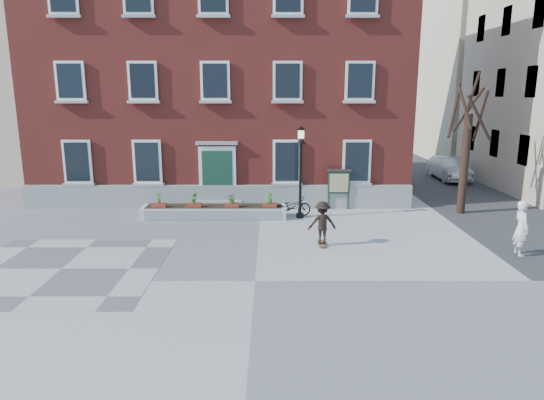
{
  "coord_description": "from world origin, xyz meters",
  "views": [
    {
      "loc": [
        0.45,
        -13.13,
        5.36
      ],
      "look_at": [
        0.5,
        4.0,
        1.5
      ],
      "focal_mm": 32.0,
      "sensor_mm": 36.0,
      "label": 1
    }
  ],
  "objects_px": {
    "bicycle": "(292,207)",
    "notice_board": "(339,182)",
    "parked_car": "(449,169)",
    "skateboarder": "(322,223)",
    "bystander": "(521,228)",
    "lamp_post": "(301,159)"
  },
  "relations": [
    {
      "from": "lamp_post",
      "to": "notice_board",
      "type": "xyz_separation_m",
      "value": [
        1.86,
        1.51,
        -1.28
      ]
    },
    {
      "from": "bicycle",
      "to": "notice_board",
      "type": "height_order",
      "value": "notice_board"
    },
    {
      "from": "bicycle",
      "to": "skateboarder",
      "type": "distance_m",
      "value": 4.09
    },
    {
      "from": "bystander",
      "to": "notice_board",
      "type": "relative_size",
      "value": 0.99
    },
    {
      "from": "parked_car",
      "to": "bystander",
      "type": "bearing_deg",
      "value": -100.82
    },
    {
      "from": "bystander",
      "to": "lamp_post",
      "type": "xyz_separation_m",
      "value": [
        -7.03,
        4.93,
        1.61
      ]
    },
    {
      "from": "skateboarder",
      "to": "bystander",
      "type": "bearing_deg",
      "value": -9.1
    },
    {
      "from": "bicycle",
      "to": "notice_board",
      "type": "bearing_deg",
      "value": -75.46
    },
    {
      "from": "parked_car",
      "to": "lamp_post",
      "type": "distance_m",
      "value": 13.47
    },
    {
      "from": "bicycle",
      "to": "skateboarder",
      "type": "bearing_deg",
      "value": 174.6
    },
    {
      "from": "parked_car",
      "to": "bystander",
      "type": "relative_size",
      "value": 2.29
    },
    {
      "from": "parked_car",
      "to": "skateboarder",
      "type": "bearing_deg",
      "value": -125.15
    },
    {
      "from": "parked_car",
      "to": "notice_board",
      "type": "distance_m",
      "value": 10.97
    },
    {
      "from": "bystander",
      "to": "skateboarder",
      "type": "height_order",
      "value": "bystander"
    },
    {
      "from": "lamp_post",
      "to": "bicycle",
      "type": "bearing_deg",
      "value": 165.85
    },
    {
      "from": "bicycle",
      "to": "lamp_post",
      "type": "distance_m",
      "value": 2.11
    },
    {
      "from": "bicycle",
      "to": "bystander",
      "type": "height_order",
      "value": "bystander"
    },
    {
      "from": "bicycle",
      "to": "notice_board",
      "type": "xyz_separation_m",
      "value": [
        2.21,
        1.42,
        0.8
      ]
    },
    {
      "from": "bystander",
      "to": "skateboarder",
      "type": "relative_size",
      "value": 1.16
    },
    {
      "from": "skateboarder",
      "to": "lamp_post",
      "type": "bearing_deg",
      "value": 97.98
    },
    {
      "from": "bicycle",
      "to": "parked_car",
      "type": "bearing_deg",
      "value": -66.22
    },
    {
      "from": "bicycle",
      "to": "skateboarder",
      "type": "height_order",
      "value": "skateboarder"
    }
  ]
}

